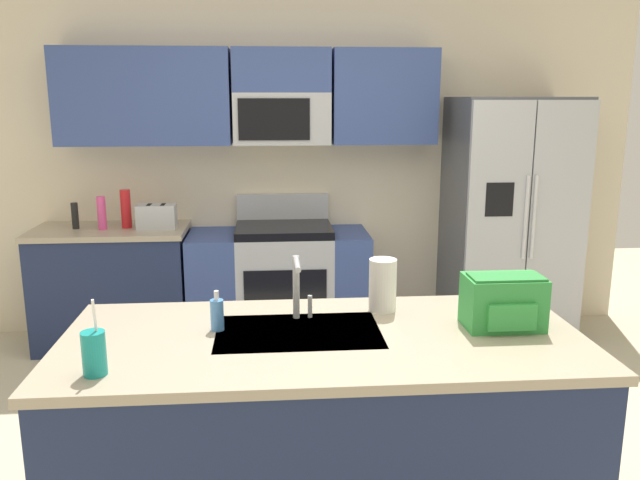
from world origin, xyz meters
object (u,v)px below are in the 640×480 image
(pepper_mill, at_px, (75,216))
(backpack, at_px, (504,301))
(toaster, at_px, (157,217))
(paper_towel_roll, at_px, (383,285))
(sink_faucet, at_px, (298,283))
(bottle_red, at_px, (126,209))
(drink_cup_teal, at_px, (94,353))
(soap_dispenser, at_px, (217,314))
(refrigerator, at_px, (509,220))
(bottle_pink, at_px, (102,213))
(range_oven, at_px, (279,283))

(pepper_mill, xyz_separation_m, backpack, (2.39, -2.28, 0.02))
(toaster, bearing_deg, paper_towel_roll, -56.01)
(toaster, relative_size, sink_faucet, 0.99)
(sink_faucet, distance_m, backpack, 0.87)
(toaster, distance_m, sink_faucet, 2.27)
(bottle_red, height_order, drink_cup_teal, bottle_red)
(drink_cup_teal, relative_size, soap_dispenser, 1.64)
(soap_dispenser, distance_m, paper_towel_roll, 0.75)
(pepper_mill, distance_m, backpack, 3.30)
(soap_dispenser, bearing_deg, backpack, -3.28)
(bottle_red, relative_size, paper_towel_roll, 1.18)
(soap_dispenser, height_order, paper_towel_roll, paper_towel_roll)
(refrigerator, distance_m, paper_towel_roll, 2.36)
(pepper_mill, distance_m, bottle_pink, 0.21)
(bottle_pink, bearing_deg, backpack, -45.58)
(range_oven, height_order, toaster, range_oven)
(refrigerator, distance_m, bottle_red, 2.89)
(bottle_red, relative_size, soap_dispenser, 1.67)
(bottle_red, height_order, paper_towel_roll, bottle_red)
(refrigerator, bearing_deg, soap_dispenser, -133.93)
(bottle_red, xyz_separation_m, backpack, (2.02, -2.28, -0.02))
(refrigerator, relative_size, pepper_mill, 9.58)
(paper_towel_roll, bearing_deg, sink_faucet, -166.19)
(toaster, distance_m, drink_cup_teal, 2.58)
(sink_faucet, bearing_deg, refrigerator, 49.91)
(refrigerator, height_order, soap_dispenser, refrigerator)
(pepper_mill, bearing_deg, soap_dispenser, -61.53)
(bottle_pink, bearing_deg, soap_dispenser, -65.34)
(refrigerator, xyz_separation_m, drink_cup_teal, (-2.45, -2.55, 0.06))
(bottle_pink, height_order, paper_towel_roll, bottle_pink)
(refrigerator, relative_size, paper_towel_roll, 7.71)
(bottle_red, xyz_separation_m, sink_faucet, (1.17, -2.12, 0.03))
(toaster, xyz_separation_m, drink_cup_teal, (0.21, -2.57, -0.01))
(backpack, bearing_deg, sink_faucet, 169.13)
(sink_faucet, bearing_deg, toaster, 114.49)
(pepper_mill, bearing_deg, range_oven, 0.10)
(range_oven, bearing_deg, backpack, -68.50)
(bottle_red, distance_m, backpack, 3.05)
(range_oven, relative_size, toaster, 4.86)
(refrigerator, bearing_deg, toaster, 179.58)
(soap_dispenser, relative_size, backpack, 0.53)
(pepper_mill, xyz_separation_m, sink_faucet, (1.54, -2.11, 0.07))
(drink_cup_teal, relative_size, backpack, 0.87)
(bottle_pink, bearing_deg, bottle_red, 17.14)
(refrigerator, height_order, bottle_red, refrigerator)
(toaster, xyz_separation_m, paper_towel_roll, (1.33, -1.97, 0.03))
(range_oven, height_order, sink_faucet, sink_faucet)
(sink_faucet, bearing_deg, paper_towel_roll, 13.81)
(pepper_mill, relative_size, bottle_red, 0.68)
(range_oven, height_order, pepper_mill, range_oven)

